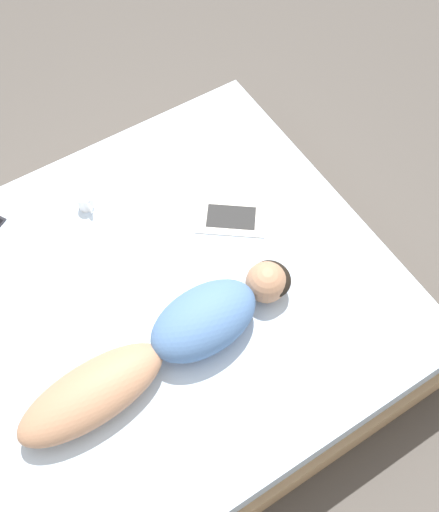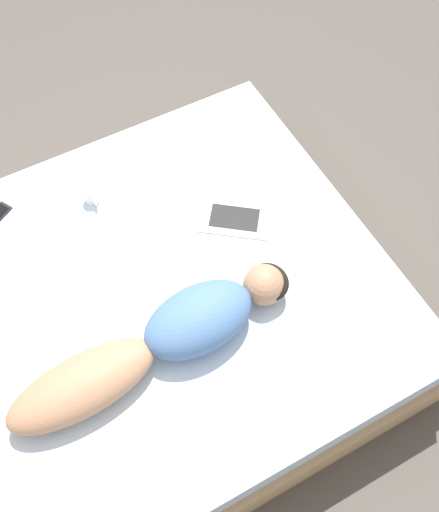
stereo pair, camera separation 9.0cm
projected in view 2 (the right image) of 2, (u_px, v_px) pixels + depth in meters
name	position (u px, v px, depth m)	size (l,w,h in m)	color
ground_plane	(151.00, 339.00, 3.05)	(12.00, 12.00, 0.00)	#4C4742
bed	(146.00, 320.00, 2.85)	(1.91, 2.24, 0.49)	tan
person	(162.00, 340.00, 2.43)	(0.32, 1.28, 0.22)	#A37556
open_magazine	(237.00, 202.00, 2.89)	(0.52, 0.51, 0.01)	silver
coffee_mug	(91.00, 195.00, 2.86)	(0.11, 0.07, 0.08)	white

